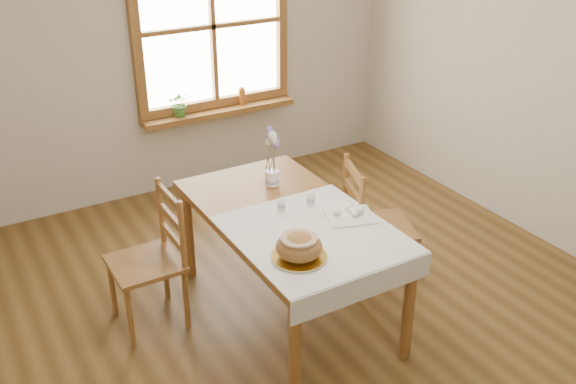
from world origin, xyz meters
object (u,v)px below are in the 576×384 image
Objects in this scene: dining_table at (288,225)px; chair_right at (379,226)px; flower_vase at (272,179)px; bread_plate at (299,257)px; chair_left at (145,262)px.

dining_table is 0.74m from chair_right.
bread_plate is at bearing -110.05° from flower_vase.
bread_plate is at bearing -113.89° from dining_table.
dining_table is 0.93m from chair_left.
chair_left is at bearing 156.00° from dining_table.
bread_plate reaches higher than dining_table.
flower_vase is at bearing 74.61° from chair_right.
chair_left is 8.93× the size of flower_vase.
chair_left is at bearing 125.47° from bread_plate.
chair_right reaches higher than flower_vase.
chair_right is at bearing 75.34° from chair_left.
flower_vase reaches higher than dining_table.
chair_left is at bearing -178.59° from flower_vase.
dining_table is 0.43m from flower_vase.
flower_vase reaches higher than bread_plate.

